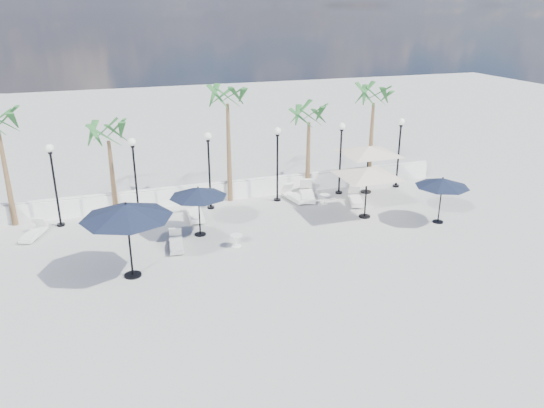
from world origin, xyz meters
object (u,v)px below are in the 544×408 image
object	(u,v)px
parasol_navy_left	(126,211)
parasol_cream_sq_a	(369,147)
lounger_7	(307,194)
parasol_navy_mid	(198,193)
lounger_3	(176,243)
lounger_6	(356,199)
parasol_navy_right	(442,183)
lounger_5	(195,213)
parasol_cream_sq_b	(368,169)
lounger_4	(295,196)
lounger_2	(34,233)

from	to	relation	value
parasol_navy_left	parasol_cream_sq_a	size ratio (longest dim) A/B	0.60
lounger_7	parasol_navy_mid	size ratio (longest dim) A/B	0.89
lounger_3	lounger_7	world-z (taller)	lounger_7
lounger_6	parasol_navy_right	distance (m)	4.62
lounger_5	parasol_cream_sq_b	size ratio (longest dim) A/B	0.41
parasol_cream_sq_a	parasol_cream_sq_b	size ratio (longest dim) A/B	1.07
lounger_5	lounger_6	bearing A→B (deg)	-0.42
lounger_6	parasol_navy_left	world-z (taller)	parasol_navy_left
parasol_navy_right	parasol_cream_sq_b	world-z (taller)	parasol_cream_sq_b
parasol_cream_sq_b	parasol_cream_sq_a	bearing A→B (deg)	61.02
parasol_cream_sq_a	parasol_navy_mid	bearing A→B (deg)	-164.00
lounger_3	parasol_navy_mid	bearing A→B (deg)	46.99
parasol_navy_right	parasol_cream_sq_a	distance (m)	5.03
parasol_navy_mid	lounger_4	bearing A→B (deg)	26.79
lounger_3	lounger_6	xyz separation A→B (m)	(9.51, 2.43, 0.02)
lounger_2	parasol_navy_right	size ratio (longest dim) A/B	0.72
parasol_navy_mid	parasol_cream_sq_a	bearing A→B (deg)	16.00
lounger_6	lounger_7	distance (m)	2.52
lounger_3	lounger_7	bearing A→B (deg)	33.90
lounger_7	parasol_cream_sq_b	bearing A→B (deg)	-44.69
lounger_3	parasol_cream_sq_a	xyz separation A→B (m)	(10.83, 3.79, 2.32)
lounger_3	lounger_6	distance (m)	9.82
lounger_2	lounger_4	xyz separation A→B (m)	(12.41, 0.75, 0.02)
lounger_6	lounger_7	bearing A→B (deg)	166.35
lounger_3	parasol_navy_left	bearing A→B (deg)	-128.71
parasol_navy_right	parasol_cream_sq_a	bearing A→B (deg)	103.49
lounger_7	parasol_navy_mid	world-z (taller)	parasol_navy_mid
lounger_6	parasol_navy_mid	size ratio (longest dim) A/B	0.77
lounger_5	parasol_navy_left	size ratio (longest dim) A/B	0.63
lounger_2	lounger_3	world-z (taller)	lounger_2
lounger_6	parasol_navy_mid	distance (m)	8.59
lounger_5	lounger_6	world-z (taller)	lounger_5
parasol_cream_sq_a	parasol_cream_sq_b	world-z (taller)	parasol_cream_sq_a
lounger_5	parasol_navy_mid	distance (m)	2.65
lounger_3	lounger_4	world-z (taller)	lounger_4
lounger_3	parasol_navy_left	world-z (taller)	parasol_navy_left
lounger_4	parasol_navy_right	bearing A→B (deg)	-53.27
lounger_4	parasol_navy_left	distance (m)	10.62
lounger_5	parasol_cream_sq_b	distance (m)	8.34
lounger_5	parasol_navy_right	bearing A→B (deg)	-17.30
lounger_6	parasol_cream_sq_b	bearing A→B (deg)	-83.93
parasol_navy_right	lounger_6	bearing A→B (deg)	125.37
lounger_3	lounger_5	size ratio (longest dim) A/B	0.83
parasol_navy_right	lounger_5	bearing A→B (deg)	158.80
lounger_3	parasol_navy_right	world-z (taller)	parasol_navy_right
lounger_7	parasol_cream_sq_b	size ratio (longest dim) A/B	0.43
parasol_navy_left	parasol_cream_sq_a	distance (m)	13.97
lounger_7	lounger_2	bearing A→B (deg)	-158.83
lounger_5	lounger_2	bearing A→B (deg)	-176.19
lounger_7	parasol_navy_right	distance (m)	6.91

